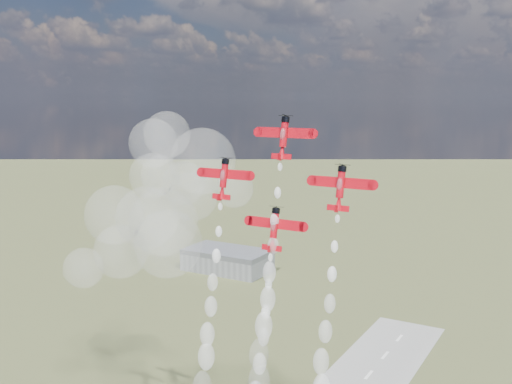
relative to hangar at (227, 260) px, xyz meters
The scene contains 7 objects.
hangar is the anchor object (origin of this frame).
plane_lead 232.29m from the hangar, 54.07° to the right, with size 13.99×4.96×9.87m.
plane_left 222.56m from the hangar, 57.72° to the right, with size 13.99×4.96×9.87m.
plane_right 238.74m from the hangar, 51.35° to the right, with size 13.99×4.96×9.87m.
plane_slot 228.79m from the hangar, 54.74° to the right, with size 13.99×4.96×9.87m.
smoke_trail_lead 226.91m from the hangar, 55.69° to the right, with size 5.64×14.46×55.49m.
drifted_smoke_cloud 185.30m from the hangar, 64.43° to the right, with size 59.26×38.24×53.81m.
Camera 1 is at (67.65, -114.90, 103.70)m, focal length 42.00 mm.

